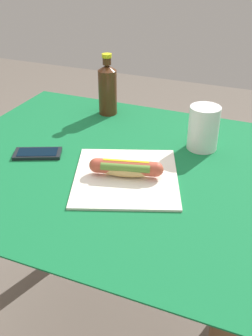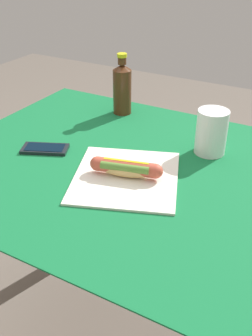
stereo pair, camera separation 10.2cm
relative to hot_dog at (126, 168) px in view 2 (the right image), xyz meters
The scene contains 7 objects.
ground_plane 0.80m from the hot_dog, 43.70° to the right, with size 6.00×6.00×0.00m, color #6B6056.
dining_table 0.20m from the hot_dog, 43.70° to the right, with size 1.01×0.86×0.76m.
paper_wrapper 0.03m from the hot_dog, 75.26° to the right, with size 0.27×0.29×0.01m, color silver.
hot_dog is the anchor object (origin of this frame).
cell_phone 0.29m from the hot_dog, ahead, with size 0.15×0.11×0.01m.
soda_bottle 0.45m from the hot_dog, 59.26° to the right, with size 0.06×0.06×0.21m.
drinking_cup 0.29m from the hot_dog, 120.86° to the right, with size 0.09×0.09×0.13m, color white.
Camera 2 is at (-0.49, 0.83, 1.32)m, focal length 42.01 mm.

